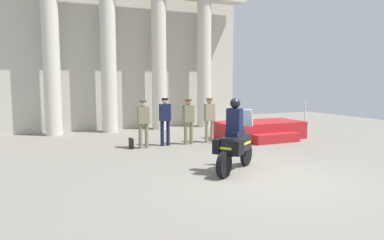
% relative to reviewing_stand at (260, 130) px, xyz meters
% --- Properties ---
extents(ground_plane, '(28.00, 28.00, 0.00)m').
position_rel_reviewing_stand_xyz_m(ground_plane, '(-3.28, -5.02, -0.33)').
color(ground_plane, gray).
extents(colonnade_backdrop, '(11.44, 1.55, 7.56)m').
position_rel_reviewing_stand_xyz_m(colonnade_backdrop, '(-3.95, 4.95, 3.59)').
color(colonnade_backdrop, beige).
rests_on(colonnade_backdrop, ground_plane).
extents(reviewing_stand, '(3.49, 2.24, 1.59)m').
position_rel_reviewing_stand_xyz_m(reviewing_stand, '(0.00, 0.00, 0.00)').
color(reviewing_stand, '#B21E23').
rests_on(reviewing_stand, ground_plane).
extents(officer_in_row_0, '(0.39, 0.24, 1.66)m').
position_rel_reviewing_stand_xyz_m(officer_in_row_0, '(-4.87, -0.06, 0.65)').
color(officer_in_row_0, '#7A7056').
rests_on(officer_in_row_0, ground_plane).
extents(officer_in_row_1, '(0.39, 0.24, 1.71)m').
position_rel_reviewing_stand_xyz_m(officer_in_row_1, '(-4.03, 0.09, 0.68)').
color(officer_in_row_1, '#141938').
rests_on(officer_in_row_1, ground_plane).
extents(officer_in_row_2, '(0.39, 0.24, 1.66)m').
position_rel_reviewing_stand_xyz_m(officer_in_row_2, '(-3.14, 0.00, 0.65)').
color(officer_in_row_2, '#7A7056').
rests_on(officer_in_row_2, ground_plane).
extents(officer_in_row_3, '(0.39, 0.24, 1.68)m').
position_rel_reviewing_stand_xyz_m(officer_in_row_3, '(-2.27, 0.05, 0.66)').
color(officer_in_row_3, gray).
rests_on(officer_in_row_3, ground_plane).
extents(motorcycle_with_rider, '(1.76, 1.34, 1.90)m').
position_rel_reviewing_stand_xyz_m(motorcycle_with_rider, '(-3.66, -4.14, 0.46)').
color(motorcycle_with_rider, black).
rests_on(motorcycle_with_rider, ground_plane).
extents(briefcase_on_ground, '(0.10, 0.32, 0.36)m').
position_rel_reviewing_stand_xyz_m(briefcase_on_ground, '(-5.29, 0.04, -0.15)').
color(briefcase_on_ground, black).
rests_on(briefcase_on_ground, ground_plane).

